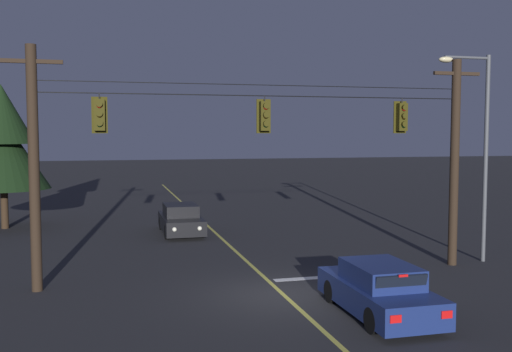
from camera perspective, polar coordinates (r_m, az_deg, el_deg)
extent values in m
plane|color=#28282B|center=(17.62, 2.72, -11.52)|extent=(180.00, 180.00, 0.00)
cube|color=#D1C64C|center=(25.45, -2.82, -6.61)|extent=(0.14, 60.00, 0.01)
cube|color=silver|center=(19.77, 6.60, -9.80)|extent=(3.40, 0.36, 0.01)
cylinder|color=#2D2116|center=(18.64, -20.87, 0.61)|extent=(0.32, 0.32, 7.39)
cube|color=#2D2116|center=(18.73, -21.13, 10.42)|extent=(1.80, 0.12, 0.12)
cylinder|color=slate|center=(18.70, -21.10, 9.35)|extent=(0.12, 0.12, 0.18)
cylinder|color=#2D2116|center=(22.14, 18.81, 1.19)|extent=(0.32, 0.32, 7.39)
cube|color=#2D2116|center=(22.22, 19.01, 9.45)|extent=(1.80, 0.12, 0.12)
cylinder|color=slate|center=(22.19, 18.99, 8.55)|extent=(0.12, 0.12, 0.18)
cylinder|color=black|center=(19.20, 0.75, 7.84)|extent=(14.23, 0.03, 0.03)
cylinder|color=black|center=(19.23, 0.75, 8.88)|extent=(14.23, 0.02, 0.02)
cylinder|color=black|center=(18.53, -15.08, 7.55)|extent=(0.04, 0.04, 0.18)
cube|color=#332D0A|center=(18.50, -15.04, 5.79)|extent=(0.32, 0.26, 0.96)
cube|color=#332D0A|center=(18.65, -15.04, 5.77)|extent=(0.48, 0.03, 1.12)
sphere|color=red|center=(18.35, -15.07, 6.70)|extent=(0.17, 0.17, 0.17)
cylinder|color=#332D0A|center=(18.32, -15.07, 6.84)|extent=(0.20, 0.10, 0.20)
sphere|color=#3D280A|center=(18.34, -15.05, 5.80)|extent=(0.17, 0.17, 0.17)
cylinder|color=#332D0A|center=(18.30, -15.05, 5.94)|extent=(0.20, 0.10, 0.20)
sphere|color=black|center=(18.34, -15.03, 4.90)|extent=(0.17, 0.17, 0.17)
cylinder|color=#332D0A|center=(18.30, -15.04, 5.04)|extent=(0.20, 0.10, 0.20)
cylinder|color=black|center=(19.20, 0.86, 7.57)|extent=(0.04, 0.04, 0.18)
cube|color=#332D0A|center=(19.18, 0.85, 5.87)|extent=(0.32, 0.26, 0.96)
cube|color=#332D0A|center=(19.32, 0.74, 5.86)|extent=(0.48, 0.03, 1.12)
sphere|color=red|center=(19.04, 0.98, 6.75)|extent=(0.17, 0.17, 0.17)
cylinder|color=#332D0A|center=(19.00, 1.01, 6.88)|extent=(0.20, 0.10, 0.20)
sphere|color=#3D280A|center=(19.02, 0.98, 5.88)|extent=(0.17, 0.17, 0.17)
cylinder|color=#332D0A|center=(18.99, 1.01, 6.01)|extent=(0.20, 0.10, 0.20)
sphere|color=black|center=(19.02, 0.98, 5.02)|extent=(0.17, 0.17, 0.17)
cylinder|color=#332D0A|center=(18.98, 1.01, 5.15)|extent=(0.20, 0.10, 0.20)
cylinder|color=black|center=(21.06, 14.09, 7.15)|extent=(0.04, 0.04, 0.18)
cube|color=#332D0A|center=(21.04, 14.06, 5.60)|extent=(0.32, 0.26, 0.96)
cube|color=#332D0A|center=(21.16, 13.88, 5.59)|extent=(0.48, 0.03, 1.12)
sphere|color=red|center=(20.90, 14.29, 6.39)|extent=(0.17, 0.17, 0.17)
cylinder|color=#332D0A|center=(20.87, 14.34, 6.51)|extent=(0.20, 0.10, 0.20)
sphere|color=#3D280A|center=(20.90, 14.27, 5.60)|extent=(0.17, 0.17, 0.17)
cylinder|color=#332D0A|center=(20.86, 14.33, 5.72)|extent=(0.20, 0.10, 0.20)
sphere|color=black|center=(20.89, 14.26, 4.81)|extent=(0.17, 0.17, 0.17)
cylinder|color=#332D0A|center=(20.85, 14.31, 4.93)|extent=(0.20, 0.10, 0.20)
cube|color=navy|center=(16.00, 11.88, -11.36)|extent=(1.80, 4.30, 0.68)
cube|color=navy|center=(15.75, 12.11, -9.33)|extent=(1.51, 2.15, 0.54)
cube|color=black|center=(16.57, 10.65, -8.63)|extent=(1.40, 0.21, 0.48)
cube|color=black|center=(14.83, 13.97, -10.20)|extent=(1.37, 0.18, 0.46)
cylinder|color=black|center=(16.91, 7.38, -11.11)|extent=(0.22, 0.64, 0.64)
cylinder|color=black|center=(17.54, 12.27, -10.61)|extent=(0.22, 0.64, 0.64)
cylinder|color=black|center=(14.57, 11.38, -13.68)|extent=(0.22, 0.64, 0.64)
cylinder|color=black|center=(15.30, 16.87, -12.91)|extent=(0.22, 0.64, 0.64)
cube|color=red|center=(13.84, 13.49, -13.44)|extent=(0.28, 0.03, 0.18)
cube|color=red|center=(14.47, 18.15, -12.75)|extent=(0.28, 0.03, 0.18)
cube|color=red|center=(14.69, 14.19, -9.43)|extent=(0.24, 0.04, 0.06)
cube|color=black|center=(28.09, -7.34, -4.57)|extent=(1.80, 4.30, 0.68)
cube|color=black|center=(28.13, -7.38, -3.31)|extent=(1.51, 2.15, 0.54)
cube|color=black|center=(27.20, -7.14, -3.56)|extent=(1.40, 0.21, 0.48)
cube|color=black|center=(29.17, -7.64, -3.04)|extent=(1.37, 0.18, 0.46)
cylinder|color=black|center=(26.93, -5.30, -5.34)|extent=(0.22, 0.64, 0.64)
cylinder|color=black|center=(26.73, -8.67, -5.44)|extent=(0.22, 0.64, 0.64)
cylinder|color=black|center=(29.53, -6.13, -4.50)|extent=(0.22, 0.64, 0.64)
cylinder|color=black|center=(29.35, -9.20, -4.58)|extent=(0.22, 0.64, 0.64)
sphere|color=white|center=(26.04, -5.52, -5.12)|extent=(0.20, 0.20, 0.20)
sphere|color=white|center=(25.89, -7.97, -5.19)|extent=(0.20, 0.20, 0.20)
cylinder|color=#4C4F54|center=(23.15, 21.52, 1.52)|extent=(0.16, 0.16, 7.62)
cylinder|color=#4C4F54|center=(22.78, 19.91, 10.83)|extent=(1.80, 0.10, 0.10)
ellipsoid|color=beige|center=(22.30, 18.07, 10.76)|extent=(0.56, 0.30, 0.22)
cylinder|color=#332316|center=(31.84, -23.36, -2.65)|extent=(0.36, 0.36, 2.33)
cone|color=black|center=(31.65, -23.50, 2.10)|extent=(4.52, 4.52, 3.62)
cone|color=black|center=(31.65, -23.60, 5.57)|extent=(3.17, 3.17, 2.94)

